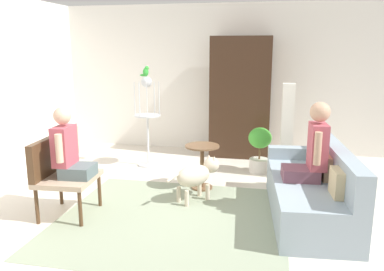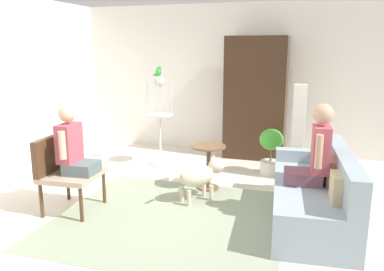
% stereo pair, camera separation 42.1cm
% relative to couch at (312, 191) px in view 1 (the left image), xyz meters
% --- Properties ---
extents(ground_plane, '(7.58, 7.58, 0.00)m').
position_rel_couch_xyz_m(ground_plane, '(-1.54, -0.26, -0.31)').
color(ground_plane, beige).
extents(back_wall, '(6.61, 0.12, 2.76)m').
position_rel_couch_xyz_m(back_wall, '(-1.54, 2.96, 1.07)').
color(back_wall, silver).
rests_on(back_wall, ground).
extents(area_rug, '(2.61, 2.45, 0.01)m').
position_rel_couch_xyz_m(area_rug, '(-1.60, -0.44, -0.30)').
color(area_rug, gray).
rests_on(area_rug, ground).
extents(couch, '(0.98, 2.02, 0.83)m').
position_rel_couch_xyz_m(couch, '(0.00, 0.00, 0.00)').
color(couch, '#8EA0AD').
rests_on(couch, ground).
extents(armchair, '(0.66, 0.72, 0.91)m').
position_rel_couch_xyz_m(armchair, '(-2.94, -0.55, 0.24)').
color(armchair, '#4C331E').
rests_on(armchair, ground).
extents(person_on_couch, '(0.51, 0.50, 0.91)m').
position_rel_couch_xyz_m(person_on_couch, '(-0.03, -0.03, 0.53)').
color(person_on_couch, '#724657').
extents(person_on_armchair, '(0.44, 0.50, 0.82)m').
position_rel_couch_xyz_m(person_on_armchair, '(-2.79, -0.54, 0.51)').
color(person_on_armchair, slate).
extents(round_end_table, '(0.48, 0.48, 0.63)m').
position_rel_couch_xyz_m(round_end_table, '(-1.44, 0.66, 0.10)').
color(round_end_table, brown).
rests_on(round_end_table, ground).
extents(dog, '(0.58, 0.68, 0.57)m').
position_rel_couch_xyz_m(dog, '(-1.43, 0.21, 0.05)').
color(dog, beige).
rests_on(dog, ground).
extents(bird_cage_stand, '(0.44, 0.44, 1.50)m').
position_rel_couch_xyz_m(bird_cage_stand, '(-2.53, 1.58, 0.52)').
color(bird_cage_stand, silver).
rests_on(bird_cage_stand, ground).
extents(parrot, '(0.17, 0.10, 0.17)m').
position_rel_couch_xyz_m(parrot, '(-2.54, 1.58, 1.27)').
color(parrot, green).
rests_on(parrot, bird_cage_stand).
extents(potted_plant, '(0.37, 0.37, 0.73)m').
position_rel_couch_xyz_m(potted_plant, '(-0.67, 1.60, 0.11)').
color(potted_plant, beige).
rests_on(potted_plant, ground).
extents(column_lamp, '(0.20, 0.20, 1.44)m').
position_rel_couch_xyz_m(column_lamp, '(-0.27, 1.41, 0.41)').
color(column_lamp, '#4C4742').
rests_on(column_lamp, ground).
extents(armoire_cabinet, '(1.06, 0.56, 2.16)m').
position_rel_couch_xyz_m(armoire_cabinet, '(-1.07, 2.55, 0.77)').
color(armoire_cabinet, '#382316').
rests_on(armoire_cabinet, ground).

